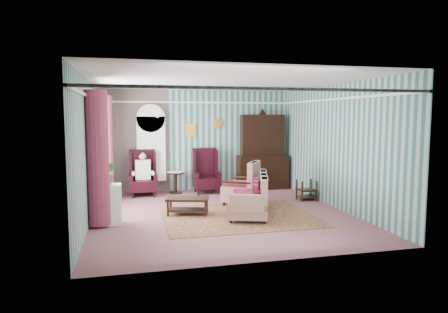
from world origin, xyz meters
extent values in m
plane|color=#874E56|center=(0.00, 0.00, 0.00)|extent=(6.00, 6.00, 0.00)
cube|color=#376464|center=(0.00, 3.00, 1.45)|extent=(5.50, 0.02, 2.90)
cube|color=#376464|center=(0.00, -3.00, 1.45)|extent=(5.50, 0.02, 2.90)
cube|color=#376464|center=(-2.75, 0.00, 1.45)|extent=(0.02, 6.00, 2.90)
cube|color=#376464|center=(2.75, 0.00, 1.45)|extent=(0.02, 6.00, 2.90)
cube|color=silver|center=(0.00, 0.00, 2.90)|extent=(5.50, 6.00, 0.02)
cube|color=#824251|center=(-1.80, 2.99, 1.45)|extent=(1.90, 0.01, 2.90)
cube|color=white|center=(0.00, 0.00, 2.55)|extent=(5.50, 6.00, 0.05)
cube|color=white|center=(-2.72, 0.60, 1.55)|extent=(0.04, 1.50, 1.90)
cylinder|color=brown|center=(-2.55, -0.45, 1.35)|extent=(0.44, 0.44, 2.60)
cylinder|color=brown|center=(-2.55, 1.65, 1.35)|extent=(0.44, 0.44, 2.60)
cube|color=gold|center=(-0.20, 2.97, 1.75)|extent=(0.30, 0.03, 0.38)
cube|color=silver|center=(-1.35, 2.84, 1.12)|extent=(0.80, 0.28, 2.24)
cube|color=black|center=(1.90, 2.72, 1.18)|extent=(1.50, 0.56, 2.36)
cube|color=black|center=(-1.60, 2.45, 0.62)|extent=(0.76, 0.80, 1.25)
cube|color=black|center=(0.15, 2.45, 0.62)|extent=(0.76, 0.80, 1.25)
cylinder|color=black|center=(-0.70, 2.60, 0.30)|extent=(0.50, 0.50, 0.60)
cube|color=black|center=(2.47, 0.90, 0.27)|extent=(0.45, 0.38, 0.54)
cube|color=silver|center=(-2.40, -0.30, 0.40)|extent=(0.55, 0.35, 0.80)
cube|color=#471917|center=(0.30, -0.30, 0.01)|extent=(3.20, 2.60, 0.01)
cube|color=#B4A98B|center=(0.57, -0.17, 0.48)|extent=(1.47, 2.02, 0.96)
cube|color=beige|center=(0.70, 0.85, 0.45)|extent=(1.17, 1.18, 0.91)
cube|color=black|center=(-0.73, 0.07, 0.19)|extent=(1.01, 0.69, 0.38)
imported|color=#28561A|center=(-2.49, -0.38, 1.01)|extent=(0.41, 0.37, 0.41)
imported|color=#285A1C|center=(-2.35, -0.20, 1.02)|extent=(0.27, 0.23, 0.45)
imported|color=#19511A|center=(-2.46, -0.29, 1.02)|extent=(0.32, 0.32, 0.43)
camera|label=1|loc=(-1.96, -8.44, 2.16)|focal=32.00mm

